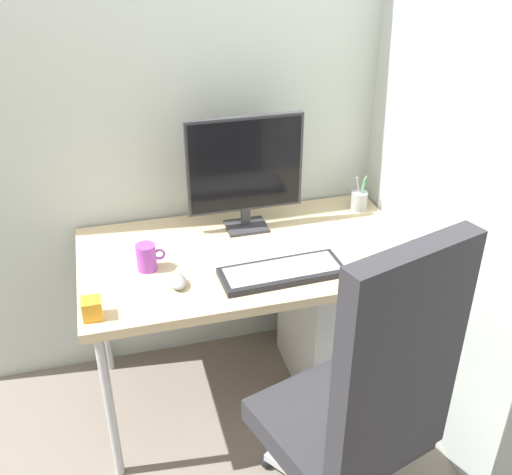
% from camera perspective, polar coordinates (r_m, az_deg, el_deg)
% --- Properties ---
extents(ground_plane, '(8.00, 8.00, 0.00)m').
position_cam_1_polar(ground_plane, '(2.80, -0.65, -14.10)').
color(ground_plane, slate).
extents(wall_back, '(2.70, 0.04, 2.80)m').
position_cam_1_polar(wall_back, '(2.47, -3.26, 17.01)').
color(wall_back, '#B7C1BC').
rests_on(wall_back, ground_plane).
extents(wall_side_right, '(0.04, 2.13, 2.80)m').
position_cam_1_polar(wall_side_right, '(2.19, 18.70, 13.88)').
color(wall_side_right, '#B7C1BC').
rests_on(wall_side_right, ground_plane).
extents(desk, '(1.31, 0.73, 0.73)m').
position_cam_1_polar(desk, '(2.39, -0.74, -2.35)').
color(desk, '#D1B78C').
rests_on(desk, ground_plane).
extents(office_chair, '(0.60, 0.59, 1.21)m').
position_cam_1_polar(office_chair, '(1.90, 10.23, -15.18)').
color(office_chair, black).
rests_on(office_chair, ground_plane).
extents(filing_cabinet, '(0.39, 0.50, 0.62)m').
position_cam_1_polar(filing_cabinet, '(2.71, 7.65, -7.62)').
color(filing_cabinet, silver).
rests_on(filing_cabinet, ground_plane).
extents(monitor, '(0.48, 0.14, 0.48)m').
position_cam_1_polar(monitor, '(2.42, -1.03, 6.56)').
color(monitor, '#333338').
rests_on(monitor, desk).
extents(keyboard, '(0.46, 0.19, 0.03)m').
position_cam_1_polar(keyboard, '(2.21, 2.47, -3.29)').
color(keyboard, black).
rests_on(keyboard, desk).
extents(mouse, '(0.07, 0.10, 0.04)m').
position_cam_1_polar(mouse, '(2.17, -7.46, -4.10)').
color(mouse, gray).
rests_on(mouse, desk).
extents(pen_holder, '(0.07, 0.07, 0.16)m').
position_cam_1_polar(pen_holder, '(2.69, 9.73, 3.48)').
color(pen_holder, '#9EA0A5').
rests_on(pen_holder, desk).
extents(notebook, '(0.14, 0.24, 0.02)m').
position_cam_1_polar(notebook, '(2.33, 11.51, -2.04)').
color(notebook, beige).
rests_on(notebook, desk).
extents(coffee_mug, '(0.11, 0.07, 0.10)m').
position_cam_1_polar(coffee_mug, '(2.26, -10.30, -1.84)').
color(coffee_mug, purple).
rests_on(coffee_mug, desk).
extents(desk_clamp_accessory, '(0.06, 0.06, 0.07)m').
position_cam_1_polar(desk_clamp_accessory, '(2.06, -15.27, -6.51)').
color(desk_clamp_accessory, orange).
rests_on(desk_clamp_accessory, desk).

